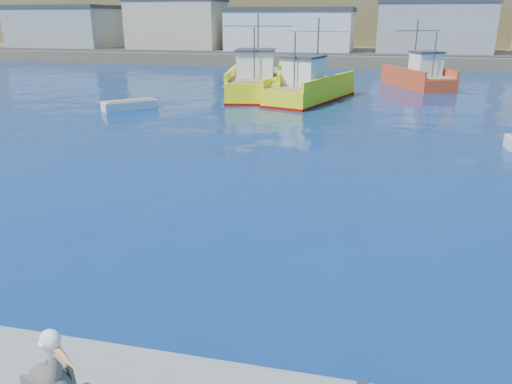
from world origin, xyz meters
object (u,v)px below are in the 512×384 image
trawler_yellow_b (310,88)px  pelican (50,377)px  trawler_yellow_a (257,81)px  skiff_left (130,106)px  boat_orange (419,76)px

trawler_yellow_b → pelican: bearing=-89.0°
trawler_yellow_b → trawler_yellow_a: bearing=153.4°
trawler_yellow_b → skiff_left: 14.09m
trawler_yellow_b → pelican: trawler_yellow_b is taller
trawler_yellow_a → trawler_yellow_b: trawler_yellow_a is taller
trawler_yellow_a → boat_orange: bearing=29.8°
trawler_yellow_b → skiff_left: bearing=-150.3°
trawler_yellow_a → trawler_yellow_b: bearing=-26.6°
trawler_yellow_b → pelican: size_ratio=6.95×
pelican → trawler_yellow_b: bearing=91.0°
skiff_left → boat_orange: bearing=39.3°
boat_orange → skiff_left: bearing=-140.7°
trawler_yellow_b → skiff_left: (-12.23, -6.96, -0.72)m
trawler_yellow_a → skiff_left: bearing=-127.9°
trawler_yellow_b → boat_orange: 13.85m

